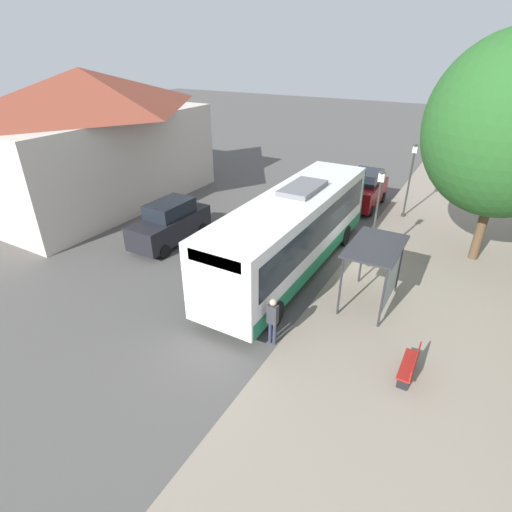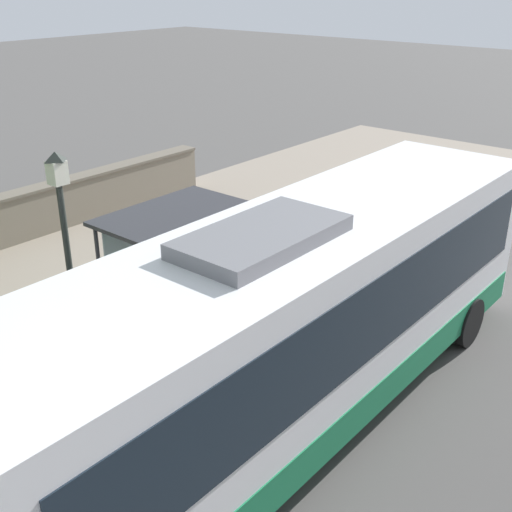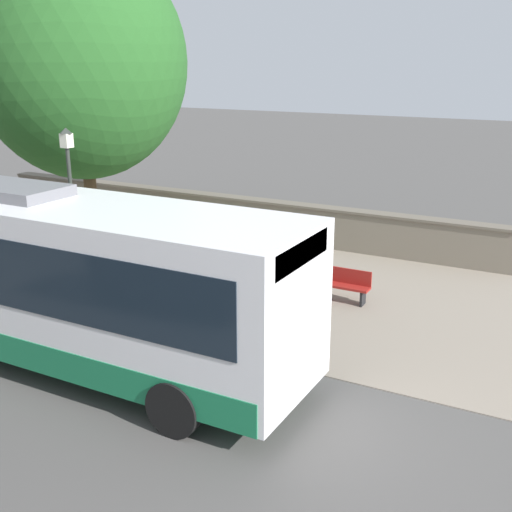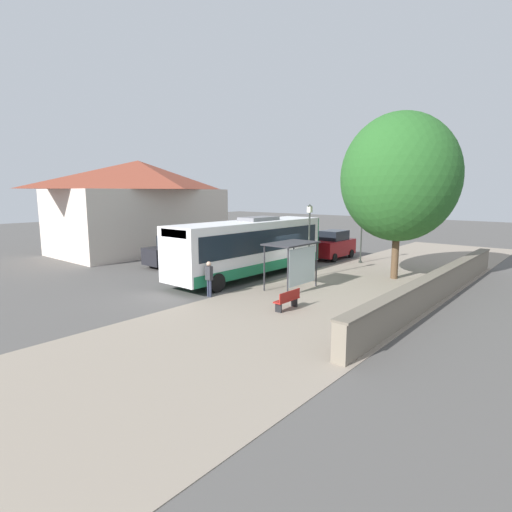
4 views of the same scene
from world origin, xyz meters
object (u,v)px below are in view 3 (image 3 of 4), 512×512
at_px(bus_shelter, 190,226).
at_px(shade_tree, 81,62).
at_px(street_lamp_far, 72,200).
at_px(pedestrian, 297,327).
at_px(bus, 45,272).
at_px(bench, 342,284).

bearing_deg(bus_shelter, shade_tree, -117.03).
bearing_deg(street_lamp_far, bus_shelter, 107.86).
bearing_deg(pedestrian, bus, -71.58).
relative_size(bus, shade_tree, 1.19).
relative_size(bus_shelter, bench, 2.00).
height_order(bench, street_lamp_far, street_lamp_far).
relative_size(pedestrian, street_lamp_far, 0.40).
bearing_deg(bus, street_lamp_far, -145.65).
relative_size(pedestrian, bench, 1.21).
xyz_separation_m(street_lamp_far, shade_tree, (-4.05, -3.12, 3.33)).
distance_m(pedestrian, bench, 4.37).
bearing_deg(bench, bus_shelter, -58.57).
height_order(bus_shelter, bench, bus_shelter).
bearing_deg(street_lamp_far, pedestrian, 79.34).
distance_m(pedestrian, shade_tree, 12.39).
xyz_separation_m(bus, bench, (-5.91, 4.24, -1.40)).
distance_m(bench, shade_tree, 10.91).
distance_m(pedestrian, street_lamp_far, 7.23).
bearing_deg(street_lamp_far, shade_tree, -142.41).
height_order(bus_shelter, pedestrian, bus_shelter).
bearing_deg(shade_tree, bench, 83.45).
relative_size(bench, shade_tree, 0.15).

